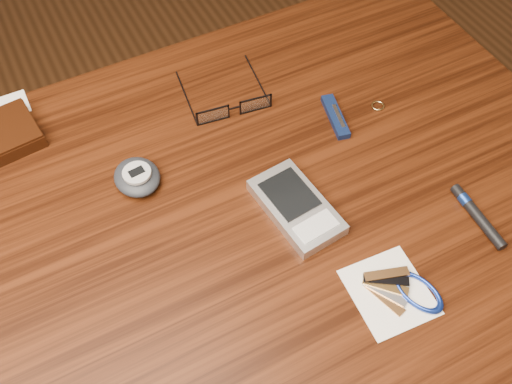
% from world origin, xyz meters
% --- Properties ---
extents(desk, '(1.00, 0.70, 0.75)m').
position_xyz_m(desk, '(0.00, 0.00, 0.65)').
color(desk, '#331508').
rests_on(desk, ground).
extents(eyeglasses, '(0.13, 0.13, 0.02)m').
position_xyz_m(eyeglasses, '(0.09, 0.17, 0.76)').
color(eyeglasses, black).
rests_on(eyeglasses, desk).
extents(gold_ring, '(0.03, 0.03, 0.00)m').
position_xyz_m(gold_ring, '(0.28, 0.09, 0.75)').
color(gold_ring, tan).
rests_on(gold_ring, desk).
extents(pda_phone, '(0.08, 0.13, 0.02)m').
position_xyz_m(pda_phone, '(0.08, -0.02, 0.76)').
color(pda_phone, silver).
rests_on(pda_phone, desk).
extents(pedometer, '(0.06, 0.07, 0.03)m').
position_xyz_m(pedometer, '(-0.08, 0.12, 0.76)').
color(pedometer, '#21232B').
rests_on(pedometer, desk).
extents(notepad_keys, '(0.11, 0.10, 0.01)m').
position_xyz_m(notepad_keys, '(0.14, -0.17, 0.75)').
color(notepad_keys, white).
rests_on(notepad_keys, desk).
extents(pocket_knife, '(0.04, 0.08, 0.01)m').
position_xyz_m(pocket_knife, '(0.21, 0.10, 0.76)').
color(pocket_knife, '#0C173A').
rests_on(pocket_knife, desk).
extents(black_blue_pen, '(0.02, 0.10, 0.01)m').
position_xyz_m(black_blue_pen, '(0.28, -0.13, 0.76)').
color(black_blue_pen, black).
rests_on(black_blue_pen, desk).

